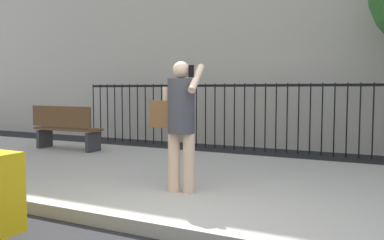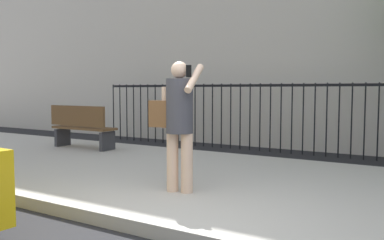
% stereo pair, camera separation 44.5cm
% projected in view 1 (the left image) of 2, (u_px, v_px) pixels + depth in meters
% --- Properties ---
extents(sidewalk, '(28.00, 4.40, 0.15)m').
position_uv_depth(sidewalk, '(250.00, 186.00, 5.82)').
color(sidewalk, '#B2ADA3').
rests_on(sidewalk, ground).
extents(iron_fence, '(12.03, 0.04, 1.60)m').
position_uv_depth(iron_fence, '(304.00, 109.00, 9.04)').
color(iron_fence, black).
rests_on(iron_fence, ground).
extents(pedestrian_on_phone, '(0.69, 0.49, 1.65)m').
position_uv_depth(pedestrian_on_phone, '(179.00, 117.00, 5.12)').
color(pedestrian_on_phone, beige).
rests_on(pedestrian_on_phone, sidewalk).
extents(street_bench, '(1.60, 0.45, 0.95)m').
position_uv_depth(street_bench, '(65.00, 127.00, 8.76)').
color(street_bench, brown).
rests_on(street_bench, sidewalk).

